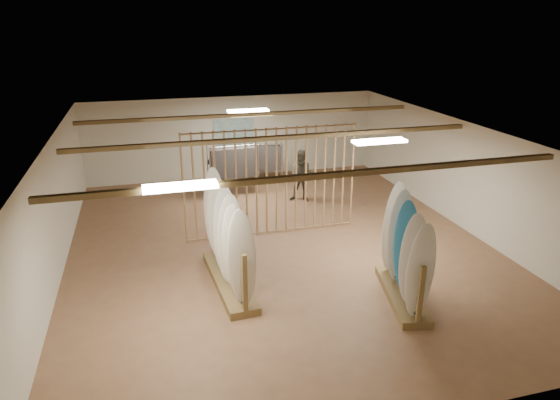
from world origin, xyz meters
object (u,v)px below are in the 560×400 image
object	(u,v)px
clothing_rack_a	(233,162)
clothing_rack_b	(262,158)
shopper_a	(215,168)
rack_left	(228,252)
rack_right	(404,266)
shopper_b	(302,173)

from	to	relation	value
clothing_rack_a	clothing_rack_b	size ratio (longest dim) A/B	1.17
clothing_rack_a	shopper_a	distance (m)	0.60
rack_left	rack_right	bearing A→B (deg)	-27.77
shopper_a	shopper_b	world-z (taller)	shopper_b
rack_left	clothing_rack_b	distance (m)	6.80
rack_right	shopper_b	size ratio (longest dim) A/B	1.27
rack_right	shopper_a	bearing A→B (deg)	122.99
shopper_b	rack_right	bearing A→B (deg)	-63.68
rack_right	clothing_rack_b	world-z (taller)	rack_right
clothing_rack_a	shopper_b	xyz separation A→B (m)	(1.91, -1.12, -0.16)
clothing_rack_b	shopper_b	bearing A→B (deg)	-58.63
rack_left	clothing_rack_a	size ratio (longest dim) A/B	1.68
rack_left	clothing_rack_b	xyz separation A→B (m)	(2.28, 6.40, 0.16)
clothing_rack_a	rack_right	bearing A→B (deg)	-76.89
rack_left	clothing_rack_b	bearing A→B (deg)	66.83
rack_right	clothing_rack_a	bearing A→B (deg)	119.73
shopper_a	shopper_b	distance (m)	2.78
clothing_rack_b	shopper_a	world-z (taller)	shopper_a
rack_left	shopper_a	bearing A→B (deg)	80.35
rack_left	shopper_a	distance (m)	5.84
clothing_rack_a	shopper_b	world-z (taller)	shopper_b
clothing_rack_b	rack_left	bearing A→B (deg)	-99.92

